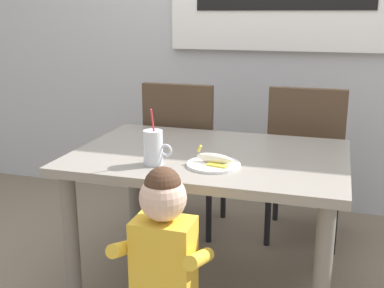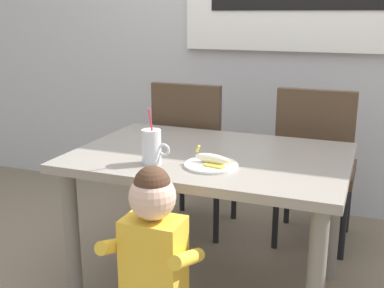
{
  "view_description": "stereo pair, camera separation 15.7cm",
  "coord_description": "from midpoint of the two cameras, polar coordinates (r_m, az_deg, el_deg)",
  "views": [
    {
      "loc": [
        0.55,
        -2.09,
        1.35
      ],
      "look_at": [
        -0.06,
        -0.09,
        0.78
      ],
      "focal_mm": 45.03,
      "sensor_mm": 36.0,
      "label": 1
    },
    {
      "loc": [
        0.7,
        -2.03,
        1.35
      ],
      "look_at": [
        -0.06,
        -0.09,
        0.78
      ],
      "focal_mm": 45.03,
      "sensor_mm": 36.0,
      "label": 2
    }
  ],
  "objects": [
    {
      "name": "dining_chair_left",
      "position": [
        2.96,
        1.65,
        -0.65
      ],
      "size": [
        0.44,
        0.44,
        0.96
      ],
      "rotation": [
        0.0,
        0.0,
        3.14
      ],
      "color": "#4C3826",
      "rests_on": "ground"
    },
    {
      "name": "toddler_standing",
      "position": [
        1.79,
        -2.03,
        -12.24
      ],
      "size": [
        0.33,
        0.24,
        0.84
      ],
      "color": "#3F4760",
      "rests_on": "ground"
    },
    {
      "name": "dining_chair_right",
      "position": [
        2.87,
        15.9,
        -1.77
      ],
      "size": [
        0.44,
        0.45,
        0.96
      ],
      "rotation": [
        0.0,
        0.0,
        3.14
      ],
      "color": "#4C3826",
      "rests_on": "ground"
    },
    {
      "name": "snack_plate",
      "position": [
        2.05,
        4.49,
        -2.52
      ],
      "size": [
        0.23,
        0.23,
        0.01
      ],
      "primitive_type": "cylinder",
      "color": "white",
      "rests_on": "dining_table"
    },
    {
      "name": "milk_cup",
      "position": [
        2.07,
        -2.61,
        -0.57
      ],
      "size": [
        0.13,
        0.08,
        0.25
      ],
      "color": "silver",
      "rests_on": "dining_table"
    },
    {
      "name": "peeled_banana",
      "position": [
        2.04,
        4.68,
        -1.84
      ],
      "size": [
        0.18,
        0.12,
        0.07
      ],
      "rotation": [
        0.0,
        0.0,
        -0.21
      ],
      "color": "#F4EAC6",
      "rests_on": "snack_plate"
    },
    {
      "name": "dining_table",
      "position": [
        2.27,
        4.18,
        -3.63
      ],
      "size": [
        1.26,
        0.87,
        0.72
      ],
      "color": "gray",
      "rests_on": "ground"
    }
  ]
}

